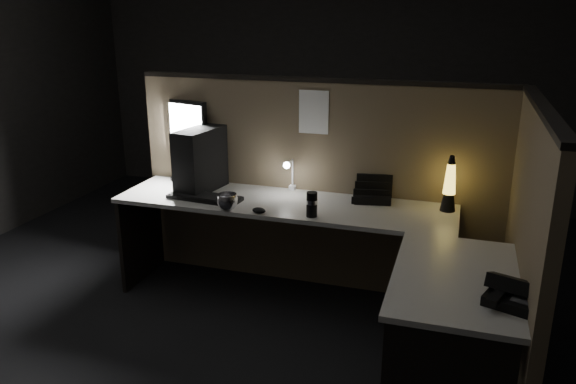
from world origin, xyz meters
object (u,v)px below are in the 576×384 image
(pc_tower, at_px, (200,160))
(desk_phone, at_px, (511,293))
(keyboard, at_px, (205,198))
(monitor, at_px, (182,132))
(lava_lamp, at_px, (449,188))

(pc_tower, bearing_deg, desk_phone, -19.55)
(keyboard, bearing_deg, desk_phone, -20.30)
(keyboard, bearing_deg, monitor, 136.83)
(pc_tower, bearing_deg, keyboard, -50.34)
(keyboard, relative_size, desk_phone, 1.99)
(keyboard, relative_size, lava_lamp, 1.41)
(monitor, distance_m, desk_phone, 2.65)
(pc_tower, height_order, keyboard, pc_tower)
(pc_tower, distance_m, desk_phone, 2.31)
(lava_lamp, xyz_separation_m, desk_phone, (0.32, -1.17, -0.10))
(pc_tower, xyz_separation_m, keyboard, (0.11, -0.19, -0.21))
(pc_tower, bearing_deg, lava_lamp, 11.30)
(lava_lamp, height_order, desk_phone, lava_lamp)
(lava_lamp, bearing_deg, keyboard, -170.53)
(keyboard, distance_m, desk_phone, 2.12)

